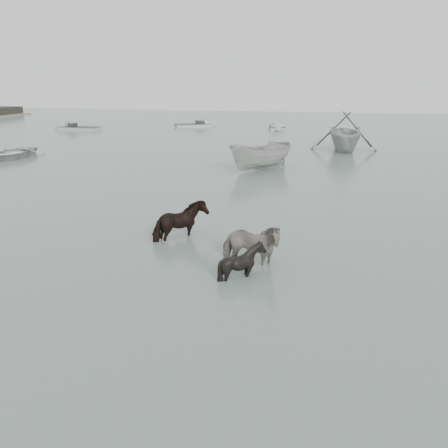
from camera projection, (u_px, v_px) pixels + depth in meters
The scene contains 10 objects.
ground at pixel (250, 257), 13.31m from camera, with size 140.00×140.00×0.00m, color #576860.
pony_pinto at pixel (250, 237), 12.61m from camera, with size 0.88×1.93×1.63m, color black.
pony_dark at pixel (181, 216), 14.66m from camera, with size 1.61×1.37×1.62m, color black.
pony_black at pixel (242, 254), 11.80m from camera, with size 1.04×1.18×1.29m, color black.
rowboat_lead at pixel (13, 151), 30.76m from camera, with size 3.09×4.32×0.90m, color #BBBCB7.
rowboat_trail at pixel (345, 130), 33.51m from camera, with size 5.15×5.96×3.14m, color #9EA19E.
boat_small at pixel (261, 155), 26.40m from camera, with size 1.77×4.69×1.81m, color #A1A19D.
skiff_outer at pixel (79, 127), 48.54m from camera, with size 6.41×1.60×0.75m, color #A4A5A1, non-canonical shape.
skiff_mid at pixel (277, 126), 49.17m from camera, with size 4.80×1.60×0.75m, color #979997, non-canonical shape.
skiff_far at pixel (193, 124), 51.82m from camera, with size 5.92×1.60×0.75m, color #AAADAA, non-canonical shape.
Camera 1 is at (2.16, -12.18, 5.08)m, focal length 35.00 mm.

